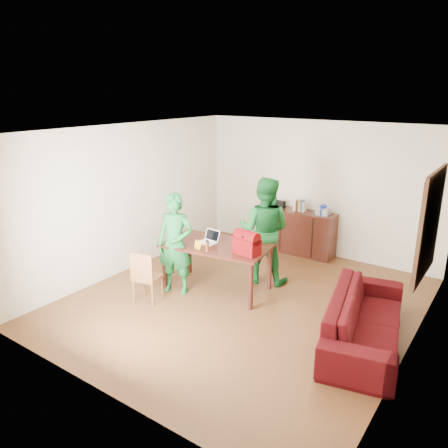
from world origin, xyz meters
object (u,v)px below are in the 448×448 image
Objects in this scene: sofa at (365,319)px; red_bag at (247,245)px; laptop at (207,241)px; bottle at (207,246)px; table at (217,250)px; person_far at (264,230)px; person_near at (175,244)px; chair at (147,286)px.

red_bag is at bearing 75.22° from sofa.
red_bag is at bearing 1.69° from laptop.
bottle reaches higher than sofa.
person_far is (0.45, 0.76, 0.22)m from table.
person_near is at bearing -146.10° from table.
person_near is 1.56m from person_far.
red_bag is at bearing -16.59° from table.
table is 2.59m from sofa.
table is 4.62× the size of red_bag.
red_bag is (0.18, -0.85, 0.03)m from person_far.
table is 1.00× the size of person_far.
table is 0.91m from person_far.
person_far is 4.64× the size of red_bag.
laptop reaches higher than table.
person_near is 0.91× the size of person_far.
table is 0.70m from person_near.
bottle is 0.45× the size of red_bag.
table is 6.06× the size of laptop.
person_near reaches higher than laptop.
red_bag is 0.18× the size of sofa.
bottle reaches higher than table.
person_near is at bearing -124.53° from laptop.
sofa is (3.07, 0.28, -0.51)m from person_near.
person_near is (0.16, 0.53, 0.60)m from chair.
chair is (-0.67, -0.99, -0.46)m from table.
sofa is at bearing 141.46° from person_far.
person_near reaches higher than sofa.
person_far is at bearing 50.82° from table.
chair is 1.73m from red_bag.
sofa is at bearing -12.31° from table.
chair is 1.22m from laptop.
person_far is (1.12, 1.75, 0.68)m from chair.
person_far is 2.38m from sofa.
laptop is 0.13× the size of sofa.
red_bag is at bearing 24.24° from bottle.
bottle is (-0.39, -1.11, -0.03)m from person_far.
bottle is 0.08× the size of sofa.
chair is at bearing -125.65° from person_near.
person_far reaches higher than chair.
chair is at bearing 42.78° from person_far.
table is at bearing 179.77° from red_bag.
person_far is (0.96, 1.22, 0.09)m from person_near.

